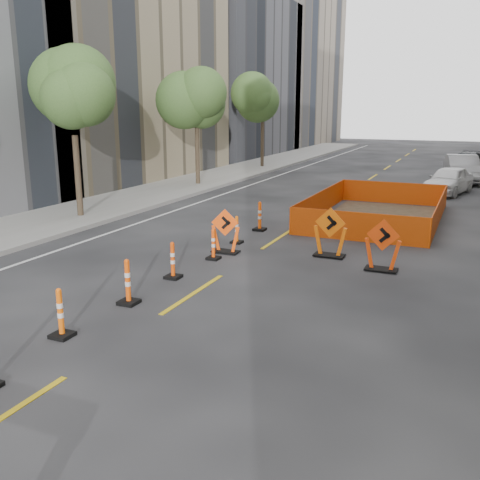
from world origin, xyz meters
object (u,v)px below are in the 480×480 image
at_px(channelizer_5, 173,260).
at_px(parked_car_near, 449,180).
at_px(chevron_sign_right, 383,245).
at_px(channelizer_3, 60,313).
at_px(chevron_sign_center, 330,232).
at_px(chevron_sign_left, 225,231).
at_px(channelizer_7, 237,230).
at_px(parked_car_far, 466,162).
at_px(channelizer_6, 213,244).
at_px(parked_car_mid, 462,169).
at_px(channelizer_4, 128,282).
at_px(channelizer_8, 260,216).

height_order(channelizer_5, parked_car_near, parked_car_near).
bearing_deg(channelizer_5, chevron_sign_right, 30.35).
bearing_deg(parked_car_near, chevron_sign_right, -79.07).
relative_size(channelizer_3, chevron_sign_center, 0.67).
relative_size(chevron_sign_left, chevron_sign_center, 0.91).
distance_m(channelizer_7, parked_car_far, 25.08).
bearing_deg(channelizer_7, channelizer_5, -90.21).
relative_size(channelizer_5, channelizer_6, 1.07).
bearing_deg(channelizer_3, parked_car_mid, 76.70).
bearing_deg(chevron_sign_left, channelizer_6, -109.55).
bearing_deg(channelizer_3, chevron_sign_right, 54.28).
relative_size(channelizer_5, chevron_sign_right, 0.68).
xyz_separation_m(parked_car_mid, parked_car_far, (0.13, 5.35, -0.12)).
bearing_deg(channelizer_3, chevron_sign_left, 87.66).
height_order(channelizer_4, parked_car_far, parked_car_far).
bearing_deg(channelizer_3, parked_car_near, 74.94).
height_order(channelizer_5, chevron_sign_right, chevron_sign_right).
distance_m(channelizer_6, chevron_sign_right, 4.80).
distance_m(channelizer_7, parked_car_mid, 19.92).
xyz_separation_m(channelizer_4, channelizer_6, (0.14, 4.07, -0.07)).
bearing_deg(chevron_sign_left, channelizer_4, -110.09).
distance_m(channelizer_3, channelizer_7, 8.14).
relative_size(channelizer_8, parked_car_near, 0.26).
bearing_deg(chevron_sign_left, chevron_sign_right, -18.00).
relative_size(channelizer_6, chevron_sign_right, 0.64).
bearing_deg(channelizer_6, channelizer_5, -94.74).
relative_size(channelizer_3, channelizer_7, 1.10).
bearing_deg(chevron_sign_left, parked_car_mid, 54.84).
bearing_deg(channelizer_4, chevron_sign_left, 88.19).
distance_m(channelizer_5, parked_car_far, 29.04).
height_order(channelizer_3, chevron_sign_right, chevron_sign_right).
distance_m(channelizer_4, channelizer_7, 6.10).
height_order(channelizer_6, chevron_sign_left, chevron_sign_left).
relative_size(channelizer_3, channelizer_5, 1.02).
relative_size(chevron_sign_left, parked_car_mid, 0.28).
xyz_separation_m(chevron_sign_left, chevron_sign_center, (3.04, 0.85, 0.07)).
relative_size(channelizer_7, parked_car_mid, 0.19).
bearing_deg(chevron_sign_center, channelizer_6, -150.90).
distance_m(chevron_sign_left, chevron_sign_right, 4.70).
height_order(channelizer_3, channelizer_4, channelizer_4).
distance_m(channelizer_5, chevron_sign_right, 5.67).
relative_size(channelizer_8, chevron_sign_center, 0.71).
relative_size(chevron_sign_center, parked_car_mid, 0.31).
xyz_separation_m(channelizer_6, channelizer_7, (-0.15, 2.03, -0.00)).
height_order(channelizer_4, parked_car_near, parked_car_near).
distance_m(channelizer_4, channelizer_8, 8.14).
height_order(channelizer_6, channelizer_7, channelizer_6).
bearing_deg(channelizer_6, channelizer_8, 92.07).
bearing_deg(channelizer_8, chevron_sign_left, -87.11).
bearing_deg(parked_car_far, channelizer_7, -92.21).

